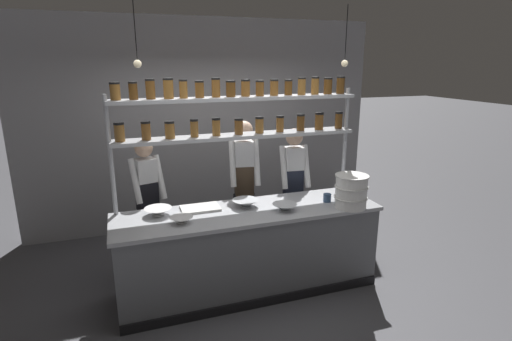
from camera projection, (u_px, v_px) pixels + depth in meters
ground_plane at (249, 288)px, 4.40m from camera, size 40.00×40.00×0.00m
back_wall at (206, 125)px, 5.87m from camera, size 5.18×0.12×3.01m
prep_counter at (249, 250)px, 4.28m from camera, size 2.78×0.76×0.92m
spice_shelf_unit at (238, 118)px, 4.21m from camera, size 2.66×0.28×2.26m
chef_left at (148, 198)px, 4.59m from camera, size 0.41×0.34×1.58m
chef_center at (244, 181)px, 4.86m from camera, size 0.39×0.33×1.74m
chef_right at (293, 184)px, 4.97m from camera, size 0.38×0.31×1.64m
container_stack at (351, 191)px, 4.19m from camera, size 0.35×0.35×0.35m
cutting_board at (200, 208)px, 4.18m from camera, size 0.40×0.26×0.02m
prep_bowl_near_left at (246, 203)px, 4.25m from camera, size 0.28×0.28×0.08m
prep_bowl_center_front at (285, 207)px, 4.14m from camera, size 0.26×0.26×0.07m
prep_bowl_center_back at (181, 220)px, 3.82m from camera, size 0.22×0.22×0.06m
prep_bowl_near_right at (158, 212)px, 4.01m from camera, size 0.27×0.27×0.08m
serving_cup_front at (327, 198)px, 4.40m from camera, size 0.09×0.09×0.09m
pendant_light_row at (250, 61)px, 3.76m from camera, size 2.12×0.07×0.60m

